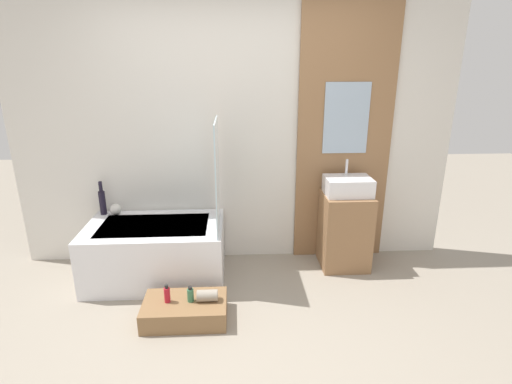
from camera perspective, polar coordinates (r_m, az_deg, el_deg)
The scene contains 13 objects.
ground_plane at distance 2.94m, azimuth -2.31°, elevation -22.95°, with size 12.00×12.00×0.00m, color gray.
wall_tiled_back at distance 3.84m, azimuth -2.95°, elevation 8.74°, with size 4.20×0.06×2.60m, color silver.
wall_wood_accent at distance 3.94m, azimuth 12.58°, elevation 8.64°, with size 0.91×0.04×2.60m.
bathtub at distance 3.83m, azimuth -14.04°, elevation -8.20°, with size 1.23×0.76×0.53m.
glass_shower_screen at distance 3.43m, azimuth -5.57°, elevation 2.36°, with size 0.01×0.59×0.95m, color silver.
wooden_step_bench at distance 3.30m, azimuth -10.09°, elevation -16.27°, with size 0.65×0.40×0.16m, color olive.
vanity_cabinet at distance 3.98m, azimuth 12.54°, elevation -5.36°, with size 0.45×0.43×0.74m, color #8E6642.
sink at distance 3.83m, azimuth 13.00°, elevation 0.85°, with size 0.43×0.31×0.32m.
vase_tall_dark at distance 4.08m, azimuth -21.10°, elevation -1.21°, with size 0.06×0.06×0.33m.
vase_round_light at distance 4.05m, azimuth -19.42°, elevation -2.36°, with size 0.11×0.11×0.11m, color silver.
bottle_soap_primary at distance 3.24m, azimuth -12.58°, elevation -14.08°, with size 0.05×0.05×0.15m.
bottle_soap_secondary at distance 3.22m, azimuth -9.35°, elevation -14.28°, with size 0.05×0.05×0.13m.
towel_roll at distance 3.21m, azimuth -6.97°, elevation -14.47°, with size 0.09×0.09×0.16m, color gray.
Camera 1 is at (-0.01, -2.21, 1.94)m, focal length 28.00 mm.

